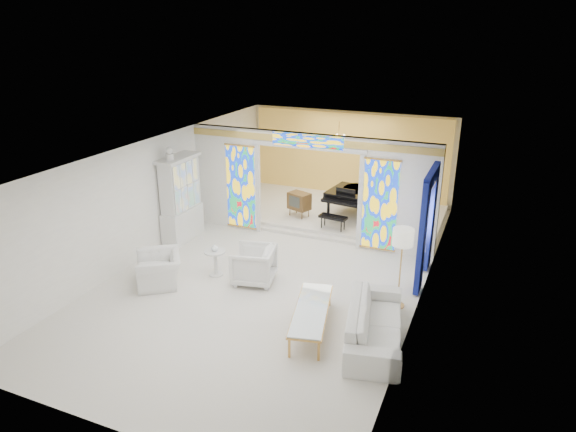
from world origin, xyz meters
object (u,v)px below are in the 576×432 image
at_px(grand_piano, 357,194).
at_px(tv_console, 299,201).
at_px(sofa, 375,323).
at_px(china_cabinet, 181,200).
at_px(armchair_right, 254,265).
at_px(armchair_left, 159,269).
at_px(coffee_table, 311,310).

bearing_deg(grand_piano, tv_console, -146.05).
height_order(sofa, grand_piano, grand_piano).
distance_m(china_cabinet, armchair_right, 3.43).
height_order(china_cabinet, armchair_right, china_cabinet).
height_order(china_cabinet, armchair_left, china_cabinet).
relative_size(china_cabinet, tv_console, 3.63).
height_order(coffee_table, grand_piano, grand_piano).
xyz_separation_m(armchair_left, tv_console, (1.53, 4.99, 0.29)).
bearing_deg(coffee_table, armchair_left, 173.71).
bearing_deg(coffee_table, grand_piano, 97.74).
bearing_deg(tv_console, armchair_left, -86.70).
bearing_deg(china_cabinet, coffee_table, -30.57).
relative_size(armchair_right, coffee_table, 0.44).
bearing_deg(tv_console, sofa, -35.10).
distance_m(armchair_right, coffee_table, 2.38).
bearing_deg(china_cabinet, sofa, -24.30).
height_order(armchair_right, grand_piano, grand_piano).
bearing_deg(armchair_left, tv_console, 126.19).
xyz_separation_m(armchair_left, grand_piano, (3.09, 5.78, 0.48)).
relative_size(grand_piano, tv_console, 3.35).
relative_size(china_cabinet, grand_piano, 1.08).
bearing_deg(grand_piano, armchair_left, -111.11).
height_order(armchair_right, tv_console, tv_console).
bearing_deg(china_cabinet, grand_piano, 39.07).
distance_m(armchair_left, coffee_table, 3.96).
relative_size(sofa, tv_console, 3.42).
xyz_separation_m(armchair_right, tv_console, (-0.47, 4.06, 0.22)).
bearing_deg(tv_console, coffee_table, -45.71).
distance_m(china_cabinet, sofa, 6.81).
bearing_deg(grand_piano, armchair_right, -95.77).
height_order(china_cabinet, tv_console, china_cabinet).
height_order(sofa, coffee_table, sofa).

